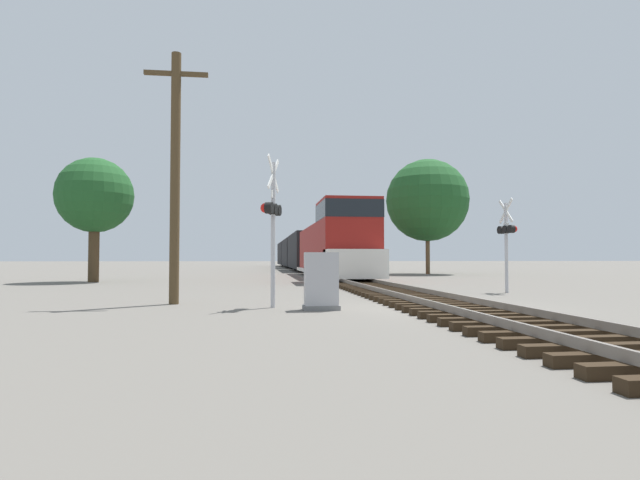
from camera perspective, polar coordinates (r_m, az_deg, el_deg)
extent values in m
plane|color=#666059|center=(13.43, 13.71, -7.59)|extent=(400.00, 400.00, 0.00)
cube|color=black|center=(7.89, 30.44, -10.71)|extent=(2.60, 0.22, 0.16)
cube|color=black|center=(8.37, 27.90, -10.25)|extent=(2.60, 0.22, 0.16)
cube|color=black|center=(8.87, 25.65, -9.81)|extent=(2.60, 0.22, 0.16)
cube|color=black|center=(9.38, 23.64, -9.41)|extent=(2.60, 0.22, 0.16)
cube|color=black|center=(9.89, 21.84, -9.04)|extent=(2.60, 0.22, 0.16)
cube|color=black|center=(10.42, 20.23, -8.70)|extent=(2.60, 0.22, 0.16)
cube|color=black|center=(10.95, 18.77, -8.39)|extent=(2.60, 0.22, 0.16)
cube|color=black|center=(11.49, 17.46, -8.10)|extent=(2.60, 0.22, 0.16)
cube|color=black|center=(12.04, 16.26, -7.83)|extent=(2.60, 0.22, 0.16)
cube|color=black|center=(12.59, 15.17, -7.59)|extent=(2.60, 0.22, 0.16)
cube|color=black|center=(13.14, 14.17, -7.36)|extent=(2.60, 0.22, 0.16)
cube|color=black|center=(13.70, 13.26, -7.15)|extent=(2.60, 0.22, 0.16)
cube|color=black|center=(14.26, 12.41, -6.96)|extent=(2.60, 0.22, 0.16)
cube|color=black|center=(14.83, 11.64, -6.77)|extent=(2.60, 0.22, 0.16)
cube|color=black|center=(15.40, 10.91, -6.60)|extent=(2.60, 0.22, 0.16)
cube|color=black|center=(15.97, 10.25, -6.45)|extent=(2.60, 0.22, 0.16)
cube|color=black|center=(16.54, 9.62, -6.30)|extent=(2.60, 0.22, 0.16)
cube|color=black|center=(17.11, 9.04, -6.16)|extent=(2.60, 0.22, 0.16)
cube|color=black|center=(17.69, 8.50, -6.03)|extent=(2.60, 0.22, 0.16)
cube|color=black|center=(18.27, 7.99, -5.90)|extent=(2.60, 0.22, 0.16)
cube|color=black|center=(18.85, 7.52, -5.79)|extent=(2.60, 0.22, 0.16)
cube|color=black|center=(19.43, 7.07, -5.68)|extent=(2.60, 0.22, 0.16)
cube|color=black|center=(20.01, 6.65, -5.58)|extent=(2.60, 0.22, 0.16)
cube|color=black|center=(20.59, 6.25, -5.48)|extent=(2.60, 0.22, 0.16)
cube|color=black|center=(21.17, 5.88, -5.39)|extent=(2.60, 0.22, 0.16)
cube|color=black|center=(21.76, 5.52, -5.30)|extent=(2.60, 0.22, 0.16)
cube|color=black|center=(22.34, 5.18, -5.21)|extent=(2.60, 0.22, 0.16)
cube|color=black|center=(22.93, 4.86, -5.13)|extent=(2.60, 0.22, 0.16)
cube|color=black|center=(23.52, 4.56, -5.06)|extent=(2.60, 0.22, 0.16)
cube|color=black|center=(24.10, 4.27, -4.99)|extent=(2.60, 0.22, 0.16)
cube|color=black|center=(24.69, 4.00, -4.92)|extent=(2.60, 0.22, 0.16)
cube|color=black|center=(25.28, 3.74, -4.85)|extent=(2.60, 0.22, 0.16)
cube|color=black|center=(25.87, 3.49, -4.79)|extent=(2.60, 0.22, 0.16)
cube|color=black|center=(26.46, 3.25, -4.73)|extent=(2.60, 0.22, 0.16)
cube|color=black|center=(27.05, 3.02, -4.67)|extent=(2.60, 0.22, 0.16)
cube|color=black|center=(27.64, 2.80, -4.62)|extent=(2.60, 0.22, 0.16)
cube|color=black|center=(28.23, 2.59, -4.57)|extent=(2.60, 0.22, 0.16)
cube|color=black|center=(28.82, 2.39, -4.51)|extent=(2.60, 0.22, 0.16)
cube|color=black|center=(29.41, 2.20, -4.47)|extent=(2.60, 0.22, 0.16)
cube|color=black|center=(30.00, 2.01, -4.42)|extent=(2.60, 0.22, 0.16)
cube|color=black|center=(30.59, 1.83, -4.37)|extent=(2.60, 0.22, 0.16)
cube|color=black|center=(31.19, 1.66, -4.33)|extent=(2.60, 0.22, 0.16)
cube|color=black|center=(31.78, 1.50, -4.29)|extent=(2.60, 0.22, 0.16)
cube|color=black|center=(32.37, 1.34, -4.25)|extent=(2.60, 0.22, 0.16)
cube|color=slate|center=(13.17, 10.76, -6.70)|extent=(0.07, 160.00, 0.15)
cube|color=slate|center=(13.68, 16.53, -6.48)|extent=(0.07, 160.00, 0.15)
cube|color=maroon|center=(35.73, 0.54, -1.12)|extent=(2.50, 13.18, 3.18)
cube|color=maroon|center=(26.63, 3.17, 0.17)|extent=(2.94, 4.14, 4.08)
cube|color=black|center=(26.73, 3.16, 3.26)|extent=(2.97, 4.18, 0.90)
cube|color=white|center=(24.58, 4.03, -2.73)|extent=(2.94, 1.88, 1.43)
cube|color=white|center=(32.94, 1.19, -3.60)|extent=(3.00, 18.45, 0.24)
cube|color=black|center=(26.90, 3.07, -3.79)|extent=(1.58, 2.20, 1.00)
cube|color=black|center=(39.00, -0.10, -3.26)|extent=(1.58, 2.20, 1.00)
cube|color=black|center=(50.50, -1.70, -1.26)|extent=(2.79, 13.72, 3.43)
cube|color=black|center=(46.07, -1.18, -3.14)|extent=(1.58, 2.20, 0.90)
cube|color=black|center=(54.94, -2.13, -2.97)|extent=(1.58, 2.20, 0.90)
cube|color=black|center=(65.58, -2.93, -1.45)|extent=(2.79, 13.72, 3.43)
cube|color=black|center=(61.14, -2.64, -2.88)|extent=(1.58, 2.20, 0.90)
cube|color=black|center=(70.03, -3.20, -2.78)|extent=(1.58, 2.20, 0.90)
cube|color=black|center=(80.69, -3.71, -1.57)|extent=(2.79, 13.72, 3.43)
cube|color=black|center=(76.24, -3.52, -2.72)|extent=(1.58, 2.20, 0.90)
cube|color=black|center=(85.14, -3.89, -2.65)|extent=(1.58, 2.20, 0.90)
cylinder|color=#B7B7BC|center=(13.24, -5.38, 0.61)|extent=(0.12, 0.12, 3.84)
cube|color=white|center=(13.41, -5.36, 7.55)|extent=(0.33, 0.88, 0.93)
cube|color=white|center=(13.41, -5.36, 7.55)|extent=(0.33, 0.88, 0.93)
cube|color=black|center=(13.28, -5.37, 3.53)|extent=(0.34, 0.83, 0.06)
cylinder|color=black|center=(13.62, -4.93, 3.39)|extent=(0.27, 0.34, 0.30)
sphere|color=red|center=(13.65, -5.33, 3.38)|extent=(0.26, 0.26, 0.26)
cylinder|color=black|center=(13.28, -5.37, 3.53)|extent=(0.27, 0.34, 0.30)
sphere|color=red|center=(13.31, -5.78, 3.51)|extent=(0.26, 0.26, 0.26)
cylinder|color=black|center=(12.95, -5.84, 3.67)|extent=(0.27, 0.34, 0.30)
sphere|color=red|center=(12.98, -6.26, 3.66)|extent=(0.26, 0.26, 0.26)
cube|color=white|center=(13.33, -5.37, 5.22)|extent=(0.13, 0.31, 0.20)
cylinder|color=#B7B7BC|center=(20.03, 20.52, -0.84)|extent=(0.12, 0.12, 3.38)
cube|color=white|center=(20.10, 20.47, 3.12)|extent=(0.09, 0.93, 0.93)
cube|color=white|center=(20.10, 20.47, 3.12)|extent=(0.09, 0.93, 0.93)
cube|color=black|center=(20.06, 20.49, 1.13)|extent=(0.11, 0.86, 0.06)
cylinder|color=black|center=(19.76, 21.02, 1.18)|extent=(0.20, 0.31, 0.30)
sphere|color=red|center=(19.81, 21.27, 1.18)|extent=(0.26, 0.26, 0.26)
cylinder|color=black|center=(20.06, 20.49, 1.13)|extent=(0.20, 0.31, 0.30)
sphere|color=red|center=(20.11, 20.74, 1.13)|extent=(0.26, 0.26, 0.26)
cylinder|color=black|center=(20.35, 19.98, 1.08)|extent=(0.20, 0.31, 0.30)
sphere|color=red|center=(20.41, 20.22, 1.07)|extent=(0.26, 0.26, 0.26)
cube|color=white|center=(20.06, 20.49, 1.56)|extent=(0.05, 0.32, 0.20)
cube|color=slate|center=(12.64, 0.13, -7.73)|extent=(0.92, 0.50, 0.12)
cube|color=#ADADB2|center=(12.59, 0.13, -4.44)|extent=(0.84, 0.46, 1.33)
cylinder|color=#4C3A23|center=(14.93, -16.23, 6.87)|extent=(0.27, 0.27, 7.21)
cube|color=#4C3A23|center=(15.68, -16.11, 17.79)|extent=(1.80, 0.12, 0.12)
cylinder|color=#473521|center=(29.90, -24.43, -1.02)|extent=(0.56, 0.56, 3.52)
sphere|color=#1E5123|center=(30.10, -24.35, 4.69)|extent=(4.10, 4.10, 4.10)
cylinder|color=brown|center=(41.64, 12.21, -1.06)|extent=(0.34, 0.34, 4.02)
sphere|color=#1E5123|center=(41.90, 12.17, 4.45)|extent=(6.72, 6.72, 6.72)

